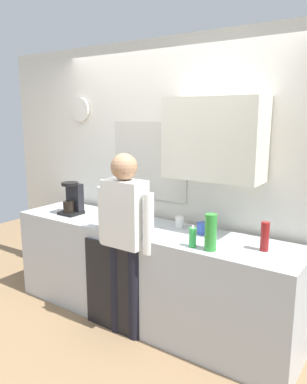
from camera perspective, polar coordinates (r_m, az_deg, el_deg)
ground_plane at (r=3.58m, az=-4.07°, el=-20.50°), size 8.00×8.00×0.00m
kitchen_counter at (r=3.58m, az=-1.09°, el=-12.28°), size 2.81×0.64×0.91m
dishwasher_panel at (r=3.45m, az=-6.56°, el=-14.13°), size 0.56×0.02×0.82m
back_wall_assembly at (r=3.61m, az=3.45°, el=2.93°), size 4.41×0.42×2.60m
coffee_maker at (r=3.93m, az=-12.13°, el=-1.14°), size 0.20×0.20×0.33m
bottle_red_vinegar at (r=2.94m, az=16.46°, el=-6.45°), size 0.06×0.06×0.22m
bottle_clear_soda at (r=2.85m, az=8.63°, el=-6.03°), size 0.09×0.09×0.28m
bottle_amber_beer at (r=3.42m, az=-7.83°, el=-3.44°), size 0.06×0.06×0.23m
cup_white_mug at (r=3.42m, az=3.98°, el=-4.54°), size 0.08×0.08×0.09m
cup_blue_mug at (r=3.24m, az=7.35°, el=-5.47°), size 0.08×0.08×0.10m
cup_terracotta_mug at (r=3.31m, az=-5.18°, el=-5.12°), size 0.08×0.08×0.09m
dish_soap at (r=2.93m, az=5.93°, el=-6.77°), size 0.06×0.06×0.18m
person_at_sink at (r=3.18m, az=-4.31°, el=-5.89°), size 0.57×0.22×1.60m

